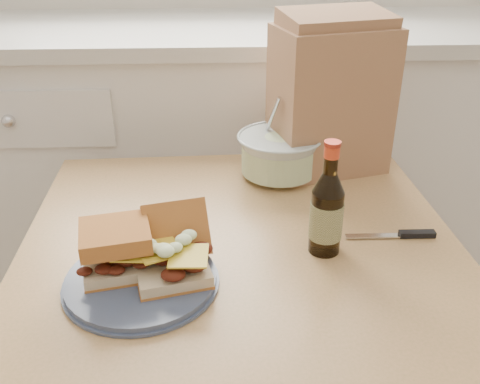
{
  "coord_description": "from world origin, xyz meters",
  "views": [
    {
      "loc": [
        0.05,
        0.01,
        1.25
      ],
      "look_at": [
        0.1,
        0.91,
        0.77
      ],
      "focal_mm": 40.0,
      "sensor_mm": 36.0,
      "label": 1
    }
  ],
  "objects_px": {
    "plate": "(141,280)",
    "beer_bottle": "(327,212)",
    "paper_bag": "(330,101)",
    "coleslaw_bowl": "(279,156)",
    "dining_table": "(241,286)"
  },
  "relations": [
    {
      "from": "beer_bottle",
      "to": "plate",
      "type": "bearing_deg",
      "value": -147.64
    },
    {
      "from": "paper_bag",
      "to": "coleslaw_bowl",
      "type": "bearing_deg",
      "value": -173.12
    },
    {
      "from": "dining_table",
      "to": "beer_bottle",
      "type": "xyz_separation_m",
      "value": [
        0.15,
        -0.03,
        0.18
      ]
    },
    {
      "from": "paper_bag",
      "to": "plate",
      "type": "bearing_deg",
      "value": -146.06
    },
    {
      "from": "dining_table",
      "to": "coleslaw_bowl",
      "type": "relative_size",
      "value": 4.34
    },
    {
      "from": "plate",
      "to": "paper_bag",
      "type": "xyz_separation_m",
      "value": [
        0.4,
        0.45,
        0.16
      ]
    },
    {
      "from": "dining_table",
      "to": "paper_bag",
      "type": "relative_size",
      "value": 2.55
    },
    {
      "from": "dining_table",
      "to": "coleslaw_bowl",
      "type": "bearing_deg",
      "value": 68.57
    },
    {
      "from": "plate",
      "to": "coleslaw_bowl",
      "type": "xyz_separation_m",
      "value": [
        0.28,
        0.4,
        0.04
      ]
    },
    {
      "from": "dining_table",
      "to": "plate",
      "type": "distance_m",
      "value": 0.24
    },
    {
      "from": "plate",
      "to": "beer_bottle",
      "type": "bearing_deg",
      "value": 15.24
    },
    {
      "from": "plate",
      "to": "paper_bag",
      "type": "distance_m",
      "value": 0.62
    },
    {
      "from": "plate",
      "to": "dining_table",
      "type": "bearing_deg",
      "value": 34.4
    },
    {
      "from": "coleslaw_bowl",
      "to": "paper_bag",
      "type": "bearing_deg",
      "value": 21.78
    },
    {
      "from": "dining_table",
      "to": "paper_bag",
      "type": "height_order",
      "value": "paper_bag"
    }
  ]
}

